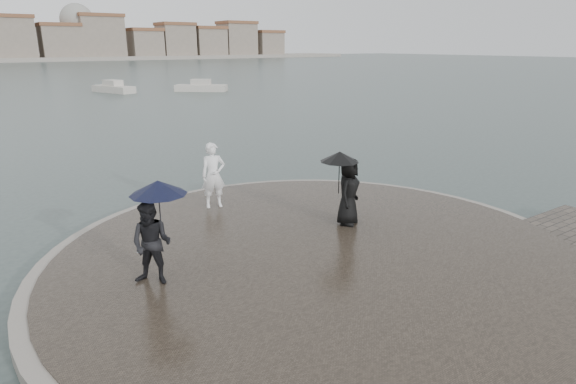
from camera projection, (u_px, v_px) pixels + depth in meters
ground at (446, 339)px, 8.32m from camera, size 400.00×400.00×0.00m
kerb_ring at (320, 259)px, 11.02m from camera, size 12.50×12.50×0.32m
quay_tip at (320, 259)px, 11.01m from camera, size 11.90×11.90×0.36m
statue at (213, 175)px, 13.72m from camera, size 0.78×0.61×1.88m
visitor_left at (153, 228)px, 9.25m from camera, size 1.32×1.16×2.04m
visitor_right at (346, 184)px, 12.32m from camera, size 1.26×1.06×1.95m
boats at (80, 99)px, 41.40m from camera, size 35.87×26.38×1.50m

